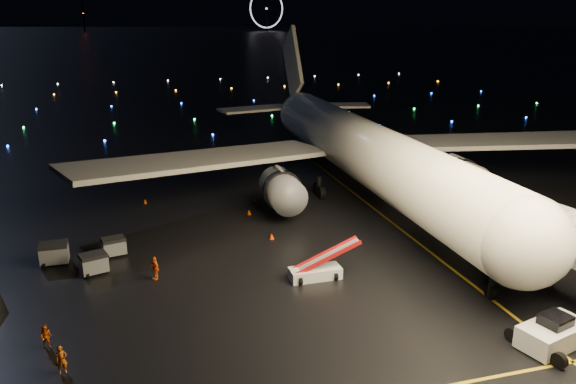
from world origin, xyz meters
name	(u,v)px	position (x,y,z in m)	size (l,w,h in m)	color
ground	(149,52)	(0.00, 300.00, 0.00)	(2000.00, 2000.00, 0.00)	black
lane_centre	(390,221)	(12.00, 15.00, 0.01)	(0.25, 80.00, 0.02)	gold
airliner	(353,113)	(12.23, 26.26, 9.17)	(64.76, 61.53, 18.35)	silver
pushback_tug	(554,331)	(11.98, -8.20, 1.08)	(4.55, 2.39, 2.17)	silver
belt_loader	(315,262)	(0.64, 4.84, 1.45)	(5.97, 1.63, 2.89)	silver
crew_a	(61,360)	(-17.33, -2.88, 0.88)	(0.64, 0.42, 1.76)	orange
crew_b	(46,337)	(-18.53, 0.16, 0.78)	(0.76, 0.59, 1.57)	orange
crew_c	(155,268)	(-11.50, 8.11, 0.96)	(1.13, 0.47, 1.92)	orange
safety_cone_0	(272,236)	(-0.67, 13.71, 0.27)	(0.48, 0.48, 0.55)	#F54100
safety_cone_1	(255,199)	(0.20, 24.96, 0.27)	(0.47, 0.47, 0.54)	#F54100
safety_cone_2	(249,212)	(-1.29, 20.91, 0.25)	(0.44, 0.44, 0.50)	#F54100
safety_cone_3	(145,201)	(-11.63, 27.52, 0.26)	(0.45, 0.45, 0.51)	#F54100
ferris_wheel	(267,10)	(170.00, 720.00, 26.00)	(50.00, 4.00, 52.00)	black
radio_mast	(82,5)	(-60.00, 740.00, 32.00)	(1.80, 1.80, 64.00)	black
taxiway_lights	(182,99)	(0.00, 106.00, 0.18)	(164.00, 92.00, 0.36)	black
baggage_cart_0	(114,247)	(-14.68, 13.75, 0.81)	(1.91, 1.34, 1.62)	gray
baggage_cart_1	(94,264)	(-16.17, 10.47, 0.86)	(2.03, 1.42, 1.72)	gray
baggage_cart_2	(54,253)	(-19.42, 13.29, 0.94)	(2.21, 1.55, 1.88)	gray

